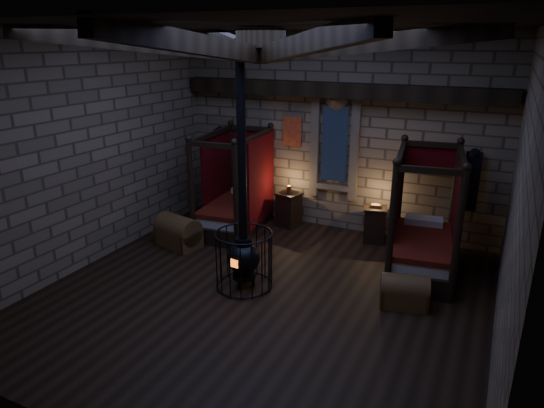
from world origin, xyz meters
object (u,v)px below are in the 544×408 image
at_px(bed_right, 422,242).
at_px(trunk_right, 404,292).
at_px(stove, 244,254).
at_px(bed_left, 236,206).
at_px(trunk_left, 178,232).

relative_size(bed_right, trunk_right, 2.72).
bearing_deg(stove, bed_right, 44.54).
height_order(bed_right, stove, stove).
bearing_deg(bed_left, bed_right, -10.12).
distance_m(bed_left, bed_right, 4.09).
relative_size(bed_left, stove, 0.53).
bearing_deg(bed_left, trunk_right, -29.03).
xyz_separation_m(trunk_left, trunk_right, (4.64, -0.39, -0.05)).
xyz_separation_m(trunk_right, stove, (-2.59, -0.55, 0.37)).
bearing_deg(trunk_left, trunk_right, 8.92).
bearing_deg(trunk_left, bed_right, 26.43).
xyz_separation_m(trunk_left, stove, (2.05, -0.94, 0.32)).
xyz_separation_m(bed_left, bed_right, (4.07, -0.32, 0.01)).
distance_m(trunk_right, stove, 2.67).
bearing_deg(bed_left, stove, -63.05).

